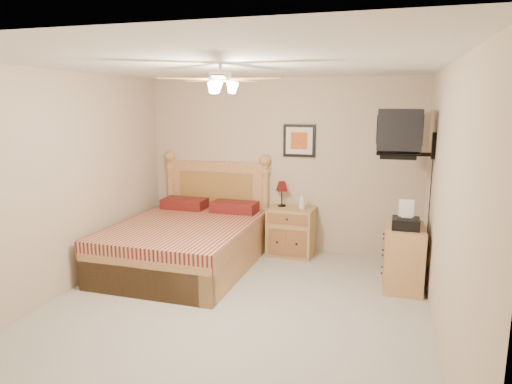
% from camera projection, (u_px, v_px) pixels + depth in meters
% --- Properties ---
extents(floor, '(4.50, 4.50, 0.00)m').
position_uv_depth(floor, '(231.00, 313.00, 4.75)').
color(floor, '#9F998F').
rests_on(floor, ground).
extents(ceiling, '(4.00, 4.50, 0.04)m').
position_uv_depth(ceiling, '(228.00, 64.00, 4.27)').
color(ceiling, white).
rests_on(ceiling, ground).
extents(wall_back, '(4.00, 0.04, 2.50)m').
position_uv_depth(wall_back, '(281.00, 166.00, 6.63)').
color(wall_back, tan).
rests_on(wall_back, ground).
extents(wall_front, '(4.00, 0.04, 2.50)m').
position_uv_depth(wall_front, '(86.00, 277.00, 2.39)').
color(wall_front, tan).
rests_on(wall_front, ground).
extents(wall_left, '(0.04, 4.50, 2.50)m').
position_uv_depth(wall_left, '(59.00, 185.00, 5.06)').
color(wall_left, tan).
rests_on(wall_left, ground).
extents(wall_right, '(0.04, 4.50, 2.50)m').
position_uv_depth(wall_right, '(446.00, 208.00, 3.96)').
color(wall_right, tan).
rests_on(wall_right, ground).
extents(bed, '(1.71, 2.22, 1.42)m').
position_uv_depth(bed, '(185.00, 215.00, 5.95)').
color(bed, '#9D6A3A').
rests_on(bed, ground).
extents(nightstand, '(0.65, 0.50, 0.69)m').
position_uv_depth(nightstand, '(291.00, 231.00, 6.51)').
color(nightstand, '#9E773F').
rests_on(nightstand, ground).
extents(table_lamp, '(0.24, 0.24, 0.36)m').
position_uv_depth(table_lamp, '(282.00, 194.00, 6.53)').
color(table_lamp, '#4E0A0B').
rests_on(table_lamp, nightstand).
extents(lotion_bottle, '(0.11, 0.11, 0.22)m').
position_uv_depth(lotion_bottle, '(302.00, 201.00, 6.36)').
color(lotion_bottle, silver).
rests_on(lotion_bottle, nightstand).
extents(framed_picture, '(0.46, 0.04, 0.46)m').
position_uv_depth(framed_picture, '(299.00, 141.00, 6.47)').
color(framed_picture, black).
rests_on(framed_picture, wall_back).
extents(dresser, '(0.44, 0.63, 0.74)m').
position_uv_depth(dresser, '(404.00, 258.00, 5.32)').
color(dresser, '#B4824F').
rests_on(dresser, ground).
extents(fax_machine, '(0.30, 0.32, 0.32)m').
position_uv_depth(fax_machine, '(406.00, 215.00, 5.15)').
color(fax_machine, black).
rests_on(fax_machine, dresser).
extents(magazine_lower, '(0.24, 0.29, 0.02)m').
position_uv_depth(magazine_lower, '(400.00, 221.00, 5.46)').
color(magazine_lower, '#C1B498').
rests_on(magazine_lower, dresser).
extents(magazine_upper, '(0.29, 0.33, 0.02)m').
position_uv_depth(magazine_upper, '(402.00, 219.00, 5.46)').
color(magazine_upper, gray).
rests_on(magazine_upper, magazine_lower).
extents(wall_tv, '(0.56, 0.46, 0.58)m').
position_uv_depth(wall_tv, '(413.00, 133.00, 5.19)').
color(wall_tv, black).
rests_on(wall_tv, wall_right).
extents(ceiling_fan, '(1.14, 1.14, 0.28)m').
position_uv_depth(ceiling_fan, '(220.00, 79.00, 4.11)').
color(ceiling_fan, white).
rests_on(ceiling_fan, ceiling).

